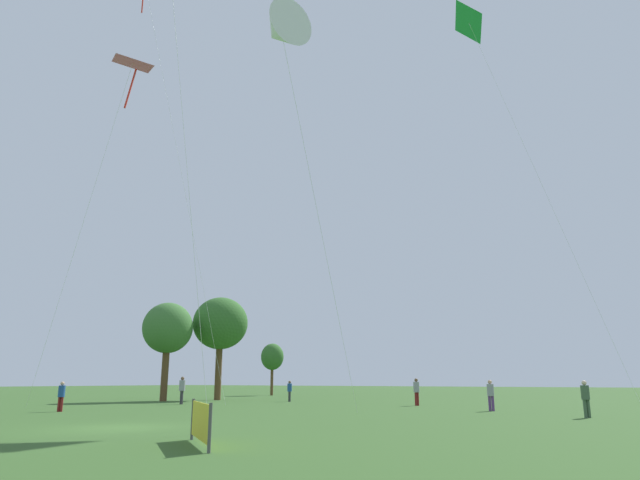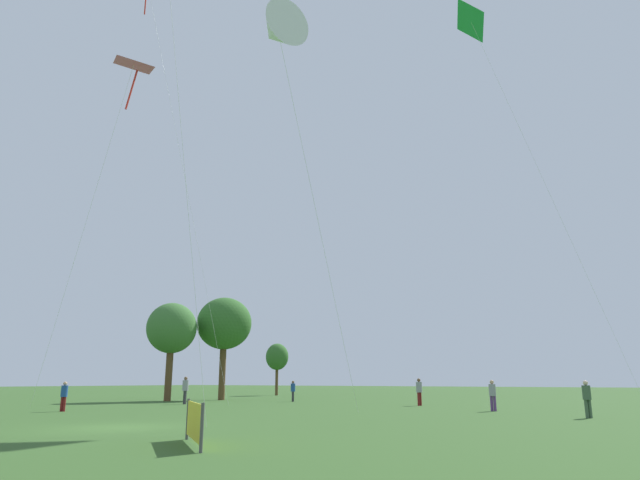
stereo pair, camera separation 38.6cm
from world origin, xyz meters
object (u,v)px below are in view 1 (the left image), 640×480
object	(u,v)px
person_standing_1	(182,388)
person_standing_0	(61,394)
kite_flying_1	(470,24)
event_banner	(200,421)
park_tree_2	(272,357)
kite_flying_3	(281,30)
person_standing_2	(290,390)
park_tree_1	(168,329)
kite_flying_4	(132,66)
person_standing_5	(491,393)
person_standing_4	(586,396)
person_standing_3	(416,390)
park_tree_0	(220,324)

from	to	relation	value
person_standing_1	person_standing_0	bearing A→B (deg)	159.23
kite_flying_1	event_banner	distance (m)	34.59
park_tree_2	event_banner	size ratio (longest dim) A/B	2.19
park_tree_2	kite_flying_3	bearing A→B (deg)	-52.58
person_standing_2	park_tree_1	bearing A→B (deg)	67.41
person_standing_1	kite_flying_4	world-z (taller)	kite_flying_4
kite_flying_1	kite_flying_4	bearing A→B (deg)	-129.49
person_standing_5	kite_flying_1	distance (m)	25.02
person_standing_2	person_standing_4	bearing A→B (deg)	-162.46
kite_flying_4	park_tree_1	size ratio (longest dim) A/B	2.43
kite_flying_3	event_banner	size ratio (longest dim) A/B	5.97
person_standing_1	person_standing_3	world-z (taller)	person_standing_1
person_standing_1	park_tree_0	size ratio (longest dim) A/B	0.21
person_standing_2	event_banner	world-z (taller)	person_standing_2
person_standing_4	person_standing_0	bearing A→B (deg)	-19.28
person_standing_0	park_tree_0	xyz separation A→B (m)	(-5.53, 18.15, 5.50)
kite_flying_1	kite_flying_3	size ratio (longest dim) A/B	1.74
kite_flying_4	park_tree_0	distance (m)	24.78
person_standing_0	person_standing_3	size ratio (longest dim) A/B	0.89
person_standing_4	park_tree_1	size ratio (longest dim) A/B	0.21
kite_flying_1	kite_flying_3	xyz separation A→B (m)	(-1.57, -19.76, -11.28)
park_tree_1	event_banner	size ratio (longest dim) A/B	3.03
person_standing_4	park_tree_0	size ratio (longest dim) A/B	0.19
park_tree_1	kite_flying_3	bearing A→B (deg)	-35.80
person_standing_0	event_banner	size ratio (longest dim) A/B	0.60
person_standing_4	person_standing_3	bearing A→B (deg)	-74.41
person_standing_0	person_standing_4	world-z (taller)	person_standing_4
person_standing_1	person_standing_4	world-z (taller)	person_standing_1
person_standing_0	person_standing_3	bearing A→B (deg)	-148.49
person_standing_1	person_standing_2	world-z (taller)	person_standing_1
park_tree_2	park_tree_0	bearing A→B (deg)	-69.58
kite_flying_1	park_tree_1	size ratio (longest dim) A/B	3.42
person_standing_4	park_tree_2	world-z (taller)	park_tree_2
kite_flying_3	park_tree_2	size ratio (longest dim) A/B	2.73
person_standing_4	person_standing_2	bearing A→B (deg)	-62.24
park_tree_0	park_tree_2	size ratio (longest dim) A/B	1.53
kite_flying_1	park_tree_1	bearing A→B (deg)	-174.93
person_standing_4	kite_flying_4	world-z (taller)	kite_flying_4
park_tree_2	kite_flying_4	bearing A→B (deg)	-65.12
person_standing_5	kite_flying_4	world-z (taller)	kite_flying_4
park_tree_0	person_standing_3	bearing A→B (deg)	-3.24
person_standing_2	person_standing_4	distance (m)	24.32
person_standing_1	person_standing_5	bearing A→B (deg)	-112.59
person_standing_2	park_tree_1	xyz separation A→B (m)	(-8.91, -4.80, 4.81)
person_standing_4	park_tree_2	size ratio (longest dim) A/B	0.28
park_tree_2	person_standing_5	bearing A→B (deg)	-33.49
kite_flying_4	park_tree_0	bearing A→B (deg)	118.13
person_standing_1	kite_flying_1	distance (m)	32.44
kite_flying_4	event_banner	distance (m)	23.10
person_standing_2	park_tree_1	size ratio (longest dim) A/B	0.20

